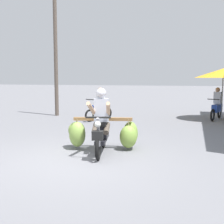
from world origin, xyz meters
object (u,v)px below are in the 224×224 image
at_px(motorbike_main_loaded, 102,131).
at_px(motorbike_distant_ahead_left, 217,107).
at_px(utility_pole, 56,48).
at_px(market_umbrella_near_shop, 223,73).
at_px(motorbike_distant_ahead_right, 100,107).

height_order(motorbike_main_loaded, motorbike_distant_ahead_left, motorbike_main_loaded).
height_order(motorbike_main_loaded, utility_pole, utility_pole).
xyz_separation_m(market_umbrella_near_shop, utility_pole, (-7.53, -0.55, 1.18)).
distance_m(motorbike_main_loaded, market_umbrella_near_shop, 7.57).
height_order(motorbike_distant_ahead_left, motorbike_distant_ahead_right, same).
bearing_deg(motorbike_distant_ahead_left, market_umbrella_near_shop, -4.61).
xyz_separation_m(motorbike_distant_ahead_right, market_umbrella_near_shop, (5.05, 1.51, 1.44)).
distance_m(motorbike_distant_ahead_left, utility_pole, 7.81).
xyz_separation_m(motorbike_distant_ahead_left, utility_pole, (-7.34, -0.57, 2.62)).
bearing_deg(motorbike_main_loaded, market_umbrella_near_shop, 63.03).
distance_m(motorbike_main_loaded, motorbike_distant_ahead_left, 7.35).
bearing_deg(motorbike_main_loaded, utility_pole, 124.50).
distance_m(motorbike_main_loaded, utility_pole, 7.83).
relative_size(motorbike_distant_ahead_right, utility_pole, 0.23).
height_order(motorbike_distant_ahead_left, utility_pole, utility_pole).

